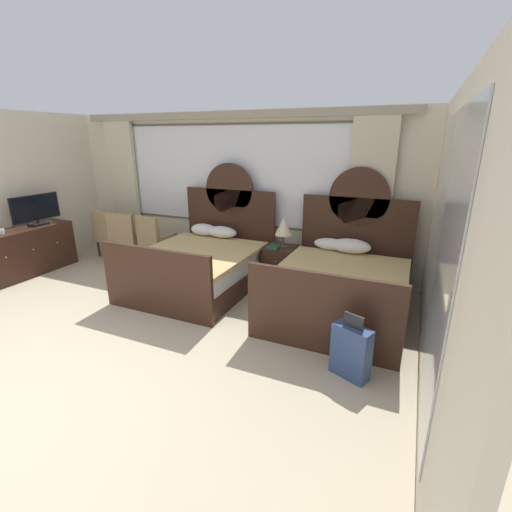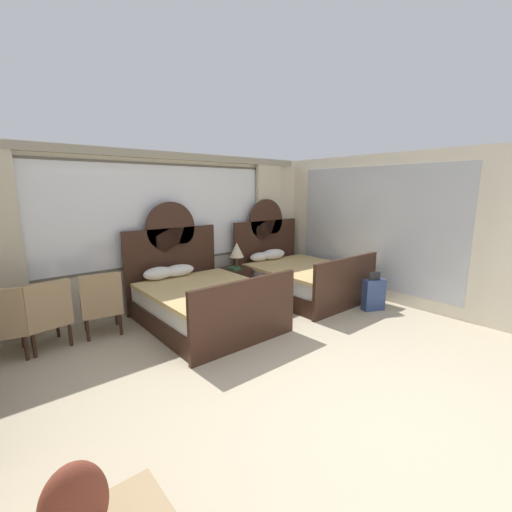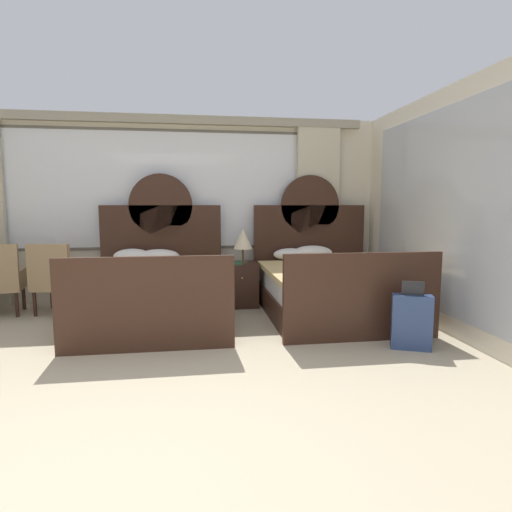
# 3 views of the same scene
# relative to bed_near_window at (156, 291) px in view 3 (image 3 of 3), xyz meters

# --- Properties ---
(ground_plane) EXTENTS (24.00, 24.00, 0.00)m
(ground_plane) POSITION_rel_bed_near_window_xyz_m (-0.04, -3.02, -0.37)
(ground_plane) COLOR #BCAD8E
(wall_back_window) EXTENTS (6.52, 0.22, 2.70)m
(wall_back_window) POSITION_rel_bed_near_window_xyz_m (-0.04, 1.17, 1.07)
(wall_back_window) COLOR beige
(wall_back_window) RESTS_ON ground_plane
(wall_right_mirror) EXTENTS (0.08, 4.78, 2.70)m
(wall_right_mirror) POSITION_rel_bed_near_window_xyz_m (3.25, -1.20, 0.98)
(wall_right_mirror) COLOR beige
(wall_right_mirror) RESTS_ON ground_plane
(bed_near_window) EXTENTS (1.70, 2.14, 1.86)m
(bed_near_window) POSITION_rel_bed_near_window_xyz_m (0.00, 0.00, 0.00)
(bed_near_window) COLOR #382116
(bed_near_window) RESTS_ON ground_plane
(bed_near_mirror) EXTENTS (1.70, 2.14, 1.86)m
(bed_near_mirror) POSITION_rel_bed_near_window_xyz_m (2.19, 0.00, 0.00)
(bed_near_mirror) COLOR #382116
(bed_near_mirror) RESTS_ON ground_plane
(nightstand_between_beds) EXTENTS (0.47, 0.49, 0.61)m
(nightstand_between_beds) POSITION_rel_bed_near_window_xyz_m (1.10, 0.64, -0.06)
(nightstand_between_beds) COLOR #382116
(nightstand_between_beds) RESTS_ON ground_plane
(table_lamp_on_nightstand) EXTENTS (0.27, 0.27, 0.48)m
(table_lamp_on_nightstand) POSITION_rel_bed_near_window_xyz_m (1.14, 0.62, 0.57)
(table_lamp_on_nightstand) COLOR brown
(table_lamp_on_nightstand) RESTS_ON nightstand_between_beds
(book_on_nightstand) EXTENTS (0.18, 0.26, 0.03)m
(book_on_nightstand) POSITION_rel_bed_near_window_xyz_m (1.02, 0.54, 0.25)
(book_on_nightstand) COLOR #285133
(book_on_nightstand) RESTS_ON nightstand_between_beds
(armchair_by_window_left) EXTENTS (0.61, 0.61, 0.93)m
(armchair_by_window_left) POSITION_rel_bed_near_window_xyz_m (-1.33, 0.53, 0.12)
(armchair_by_window_left) COLOR tan
(armchair_by_window_left) RESTS_ON ground_plane
(suitcase_on_floor) EXTENTS (0.41, 0.30, 0.68)m
(suitcase_on_floor) POSITION_rel_bed_near_window_xyz_m (2.58, -1.40, -0.09)
(suitcase_on_floor) COLOR navy
(suitcase_on_floor) RESTS_ON ground_plane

